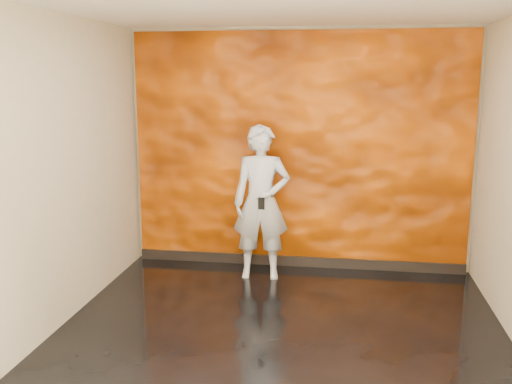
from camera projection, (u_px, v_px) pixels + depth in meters
name	position (u px, v px, depth m)	size (l,w,h in m)	color
room	(280.00, 180.00, 4.74)	(4.02, 4.02, 2.81)	black
feature_wall	(299.00, 152.00, 6.64)	(3.90, 0.06, 2.75)	#EC5F00
baseboard	(297.00, 261.00, 6.86)	(3.90, 0.04, 0.12)	black
man	(261.00, 203.00, 6.35)	(0.63, 0.41, 1.73)	#ACB0BD
phone	(261.00, 203.00, 6.05)	(0.07, 0.01, 0.13)	black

